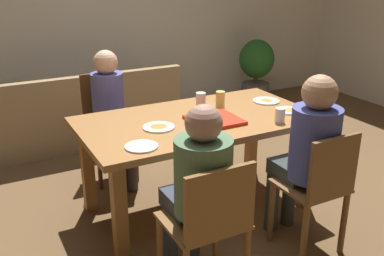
{
  "coord_description": "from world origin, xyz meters",
  "views": [
    {
      "loc": [
        -1.54,
        -2.81,
        1.9
      ],
      "look_at": [
        0.0,
        0.1,
        0.66
      ],
      "focal_mm": 41.63,
      "sensor_mm": 36.0,
      "label": 1
    }
  ],
  "objects_px": {
    "plate_2": "(141,146)",
    "potted_plant": "(256,69)",
    "person_2": "(308,147)",
    "plate_0": "(289,110)",
    "plate_3": "(159,127)",
    "chair_2": "(318,189)",
    "chair_1": "(107,120)",
    "dining_table": "(198,131)",
    "drinking_glass_0": "(201,100)",
    "plate_1": "(266,101)",
    "drinking_glass_1": "(280,115)",
    "drinking_glass_2": "(220,100)",
    "couch": "(85,115)",
    "chair_0": "(210,222)",
    "person_0": "(198,182)",
    "pizza_box_0": "(214,120)",
    "person_1": "(111,108)"
  },
  "relations": [
    {
      "from": "potted_plant",
      "to": "dining_table",
      "type": "bearing_deg",
      "value": -134.56
    },
    {
      "from": "person_0",
      "to": "chair_2",
      "type": "height_order",
      "value": "person_0"
    },
    {
      "from": "person_2",
      "to": "plate_3",
      "type": "height_order",
      "value": "person_2"
    },
    {
      "from": "dining_table",
      "to": "drinking_glass_0",
      "type": "bearing_deg",
      "value": 56.43
    },
    {
      "from": "chair_0",
      "to": "drinking_glass_2",
      "type": "height_order",
      "value": "drinking_glass_2"
    },
    {
      "from": "chair_0",
      "to": "plate_1",
      "type": "xyz_separation_m",
      "value": [
        1.15,
        1.04,
        0.27
      ]
    },
    {
      "from": "chair_2",
      "to": "plate_1",
      "type": "distance_m",
      "value": 1.08
    },
    {
      "from": "potted_plant",
      "to": "couch",
      "type": "bearing_deg",
      "value": -176.49
    },
    {
      "from": "plate_3",
      "to": "drinking_glass_0",
      "type": "relative_size",
      "value": 1.79
    },
    {
      "from": "drinking_glass_1",
      "to": "plate_3",
      "type": "bearing_deg",
      "value": 159.87
    },
    {
      "from": "couch",
      "to": "potted_plant",
      "type": "bearing_deg",
      "value": 3.51
    },
    {
      "from": "person_2",
      "to": "drinking_glass_1",
      "type": "bearing_deg",
      "value": 79.2
    },
    {
      "from": "drinking_glass_1",
      "to": "potted_plant",
      "type": "distance_m",
      "value": 2.93
    },
    {
      "from": "plate_2",
      "to": "plate_3",
      "type": "bearing_deg",
      "value": 48.44
    },
    {
      "from": "drinking_glass_0",
      "to": "plate_1",
      "type": "bearing_deg",
      "value": -10.69
    },
    {
      "from": "chair_0",
      "to": "drinking_glass_1",
      "type": "bearing_deg",
      "value": 31.92
    },
    {
      "from": "pizza_box_0",
      "to": "drinking_glass_0",
      "type": "height_order",
      "value": "drinking_glass_0"
    },
    {
      "from": "drinking_glass_1",
      "to": "drinking_glass_0",
      "type": "bearing_deg",
      "value": 121.56
    },
    {
      "from": "person_0",
      "to": "plate_2",
      "type": "bearing_deg",
      "value": 108.47
    },
    {
      "from": "dining_table",
      "to": "chair_2",
      "type": "bearing_deg",
      "value": -65.37
    },
    {
      "from": "chair_2",
      "to": "person_2",
      "type": "height_order",
      "value": "person_2"
    },
    {
      "from": "plate_0",
      "to": "chair_2",
      "type": "bearing_deg",
      "value": -113.57
    },
    {
      "from": "drinking_glass_2",
      "to": "potted_plant",
      "type": "distance_m",
      "value": 2.67
    },
    {
      "from": "person_1",
      "to": "drinking_glass_0",
      "type": "bearing_deg",
      "value": -44.79
    },
    {
      "from": "chair_2",
      "to": "couch",
      "type": "xyz_separation_m",
      "value": [
        -0.8,
        2.84,
        -0.21
      ]
    },
    {
      "from": "plate_2",
      "to": "drinking_glass_1",
      "type": "distance_m",
      "value": 1.09
    },
    {
      "from": "plate_1",
      "to": "potted_plant",
      "type": "relative_size",
      "value": 0.25
    },
    {
      "from": "chair_1",
      "to": "plate_2",
      "type": "relative_size",
      "value": 4.45
    },
    {
      "from": "drinking_glass_1",
      "to": "drinking_glass_2",
      "type": "bearing_deg",
      "value": 113.59
    },
    {
      "from": "person_1",
      "to": "potted_plant",
      "type": "distance_m",
      "value": 2.82
    },
    {
      "from": "chair_1",
      "to": "dining_table",
      "type": "bearing_deg",
      "value": -64.97
    },
    {
      "from": "plate_1",
      "to": "drinking_glass_1",
      "type": "relative_size",
      "value": 2.1
    },
    {
      "from": "person_1",
      "to": "person_0",
      "type": "bearing_deg",
      "value": -90.0
    },
    {
      "from": "plate_3",
      "to": "person_0",
      "type": "bearing_deg",
      "value": -96.37
    },
    {
      "from": "plate_1",
      "to": "drinking_glass_0",
      "type": "distance_m",
      "value": 0.59
    },
    {
      "from": "person_1",
      "to": "drinking_glass_1",
      "type": "distance_m",
      "value": 1.48
    },
    {
      "from": "plate_3",
      "to": "potted_plant",
      "type": "distance_m",
      "value": 3.24
    },
    {
      "from": "plate_1",
      "to": "drinking_glass_2",
      "type": "distance_m",
      "value": 0.45
    },
    {
      "from": "person_1",
      "to": "chair_2",
      "type": "bearing_deg",
      "value": -63.1
    },
    {
      "from": "person_2",
      "to": "plate_0",
      "type": "distance_m",
      "value": 0.65
    },
    {
      "from": "chair_0",
      "to": "pizza_box_0",
      "type": "distance_m",
      "value": 1.0
    },
    {
      "from": "drinking_glass_0",
      "to": "pizza_box_0",
      "type": "bearing_deg",
      "value": -101.57
    },
    {
      "from": "plate_3",
      "to": "potted_plant",
      "type": "relative_size",
      "value": 0.25
    },
    {
      "from": "plate_0",
      "to": "plate_2",
      "type": "relative_size",
      "value": 0.97
    },
    {
      "from": "dining_table",
      "to": "chair_0",
      "type": "relative_size",
      "value": 2.02
    },
    {
      "from": "person_2",
      "to": "plate_1",
      "type": "distance_m",
      "value": 0.92
    },
    {
      "from": "person_2",
      "to": "pizza_box_0",
      "type": "xyz_separation_m",
      "value": [
        -0.34,
        0.64,
        0.05
      ]
    },
    {
      "from": "plate_2",
      "to": "potted_plant",
      "type": "height_order",
      "value": "potted_plant"
    },
    {
      "from": "chair_1",
      "to": "person_2",
      "type": "xyz_separation_m",
      "value": [
        0.85,
        -1.71,
        0.21
      ]
    },
    {
      "from": "plate_2",
      "to": "chair_0",
      "type": "bearing_deg",
      "value": -75.51
    }
  ]
}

